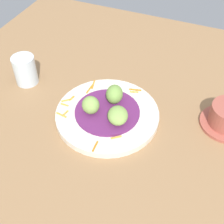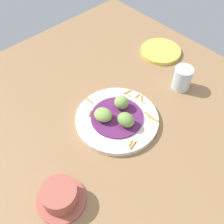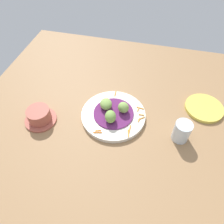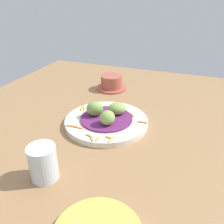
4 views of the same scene
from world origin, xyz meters
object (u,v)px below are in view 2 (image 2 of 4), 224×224
(guac_scoop_center, at_px, (121,103))
(terracotta_bowl, at_px, (60,196))
(guac_scoop_right, at_px, (104,114))
(water_glass, at_px, (182,78))
(side_plate_small, at_px, (161,51))
(main_plate, at_px, (117,119))
(guac_scoop_left, at_px, (126,120))

(guac_scoop_center, height_order, terracotta_bowl, guac_scoop_center)
(guac_scoop_right, xyz_separation_m, water_glass, (0.30, -0.06, -0.00))
(side_plate_small, bearing_deg, guac_scoop_center, -161.17)
(main_plate, xyz_separation_m, guac_scoop_center, (0.04, 0.02, 0.04))
(main_plate, distance_m, side_plate_small, 0.38)
(guac_scoop_left, bearing_deg, side_plate_small, 24.90)
(guac_scoop_left, distance_m, terracotta_bowl, 0.28)
(guac_scoop_left, relative_size, guac_scoop_center, 1.16)
(side_plate_small, xyz_separation_m, water_glass, (-0.09, -0.17, 0.03))
(main_plate, relative_size, side_plate_small, 1.65)
(guac_scoop_center, distance_m, water_glass, 0.23)
(side_plate_small, bearing_deg, terracotta_bowl, -161.26)
(guac_scoop_center, relative_size, water_glass, 0.55)
(main_plate, distance_m, guac_scoop_left, 0.05)
(guac_scoop_right, bearing_deg, main_plate, -33.69)
(guac_scoop_center, xyz_separation_m, terracotta_bowl, (-0.31, -0.11, -0.02))
(main_plate, distance_m, terracotta_bowl, 0.29)
(guac_scoop_left, xyz_separation_m, terracotta_bowl, (-0.27, -0.05, -0.02))
(main_plate, height_order, guac_scoop_left, guac_scoop_left)
(guac_scoop_right, distance_m, terracotta_bowl, 0.27)
(guac_scoop_right, height_order, side_plate_small, guac_scoop_right)
(terracotta_bowl, xyz_separation_m, water_glass, (0.54, 0.05, 0.01))
(main_plate, bearing_deg, water_glass, -8.97)
(water_glass, bearing_deg, main_plate, 171.03)
(guac_scoop_center, relative_size, side_plate_small, 0.29)
(main_plate, height_order, guac_scoop_center, guac_scoop_center)
(guac_scoop_right, distance_m, water_glass, 0.30)
(main_plate, xyz_separation_m, guac_scoop_right, (-0.03, 0.02, 0.03))
(guac_scoop_center, xyz_separation_m, guac_scoop_right, (-0.07, 0.00, -0.00))
(terracotta_bowl, bearing_deg, guac_scoop_right, 24.27)
(guac_scoop_center, relative_size, terracotta_bowl, 0.36)
(guac_scoop_left, relative_size, guac_scoop_right, 0.94)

